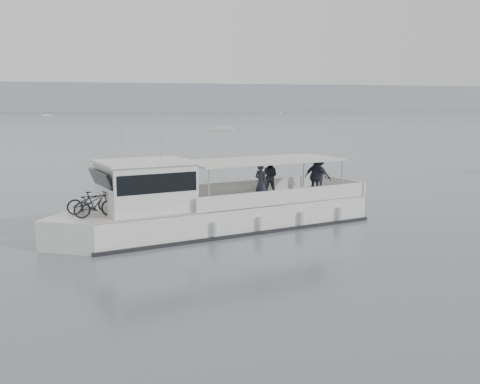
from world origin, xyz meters
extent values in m
plane|color=#515C60|center=(0.00, 0.00, 0.00)|extent=(1400.00, 1400.00, 0.00)
cube|color=#939EA8|center=(0.00, 560.00, 14.00)|extent=(1400.00, 90.00, 28.00)
cube|color=white|center=(5.34, 1.08, 0.48)|extent=(13.24, 6.79, 1.39)
cube|color=white|center=(-0.81, -0.67, 0.48)|extent=(3.33, 3.33, 1.39)
cube|color=beige|center=(5.34, 1.08, 1.17)|extent=(13.24, 6.79, 0.06)
cube|color=black|center=(5.34, 1.08, 0.05)|extent=(13.48, 6.97, 0.19)
cube|color=white|center=(6.74, 3.19, 1.49)|extent=(8.23, 2.44, 0.64)
cube|color=white|center=(7.64, 0.03, 1.49)|extent=(8.23, 2.44, 0.64)
cube|color=white|center=(11.44, 2.82, 1.49)|extent=(1.04, 3.31, 0.64)
cube|color=white|center=(1.65, 0.03, 2.13)|extent=(4.07, 3.70, 1.92)
cube|color=black|center=(0.06, -0.42, 2.29)|extent=(1.31, 2.73, 1.23)
cube|color=black|center=(1.65, 0.03, 2.45)|extent=(3.88, 3.69, 0.75)
cube|color=white|center=(1.65, 0.03, 3.14)|extent=(4.33, 3.97, 0.11)
cube|color=silver|center=(6.98, 1.55, 2.93)|extent=(7.85, 5.07, 0.09)
cylinder|color=silver|center=(4.11, -0.82, 2.05)|extent=(0.08, 0.08, 1.76)
cylinder|color=silver|center=(3.29, 2.05, 2.05)|extent=(0.08, 0.08, 1.76)
cylinder|color=silver|center=(10.67, 1.05, 2.05)|extent=(0.08, 0.08, 1.76)
cylinder|color=silver|center=(9.85, 3.92, 2.05)|extent=(0.08, 0.08, 1.76)
cylinder|color=silver|center=(0.77, 0.78, 4.53)|extent=(0.04, 0.04, 2.77)
cylinder|color=silver|center=(2.27, -0.57, 4.32)|extent=(0.04, 0.04, 2.35)
cylinder|color=white|center=(4.32, -1.16, 0.53)|extent=(0.32, 0.32, 0.53)
cylinder|color=white|center=(6.37, -0.58, 0.53)|extent=(0.32, 0.32, 0.53)
cylinder|color=white|center=(8.42, 0.01, 0.53)|extent=(0.32, 0.32, 0.53)
cylinder|color=white|center=(10.47, 0.60, 0.53)|extent=(0.32, 0.32, 0.53)
imported|color=black|center=(-0.51, -0.15, 1.65)|extent=(1.93, 1.11, 0.96)
imported|color=black|center=(-0.28, -0.97, 1.68)|extent=(1.75, 0.92, 1.01)
imported|color=#272A35|center=(6.63, 0.45, 2.07)|extent=(0.72, 0.78, 1.79)
imported|color=#272A35|center=(7.60, 2.50, 2.07)|extent=(1.08, 0.98, 1.79)
imported|color=#272A35|center=(9.62, 1.64, 2.07)|extent=(1.07, 1.02, 1.79)
imported|color=#272A35|center=(10.35, 2.96, 2.07)|extent=(1.28, 1.30, 1.79)
cube|color=white|center=(24.76, 99.26, 0.30)|extent=(5.92, 3.88, 0.75)
cube|color=white|center=(24.76, 99.26, 0.62)|extent=(2.44, 2.23, 0.45)
cylinder|color=silver|center=(24.76, 99.26, 3.71)|extent=(0.08, 0.08, 6.22)
cube|color=white|center=(-35.90, 307.74, 0.30)|extent=(5.88, 2.00, 0.75)
cube|color=white|center=(-35.90, 307.74, 0.62)|extent=(2.08, 1.68, 0.45)
cylinder|color=silver|center=(-35.90, 307.74, 3.81)|extent=(0.08, 0.08, 6.42)
cube|color=white|center=(127.84, 380.43, 0.30)|extent=(1.87, 5.17, 0.75)
cube|color=white|center=(127.84, 380.43, 0.62)|extent=(1.51, 1.85, 0.45)
cube|color=white|center=(222.88, 269.97, 0.30)|extent=(5.64, 6.77, 0.75)
cube|color=white|center=(222.88, 269.97, 0.62)|extent=(2.90, 3.02, 0.45)
cylinder|color=silver|center=(222.88, 269.97, 4.31)|extent=(0.08, 0.08, 7.43)
camera|label=1|loc=(0.43, -21.63, 5.35)|focal=40.00mm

